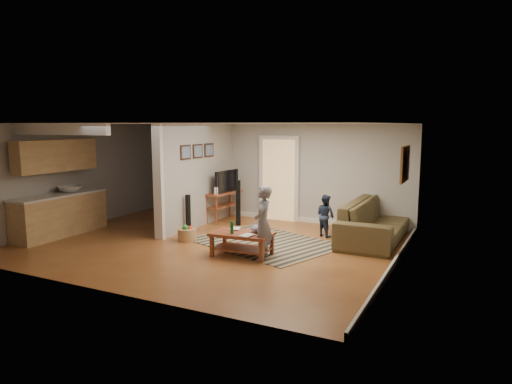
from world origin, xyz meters
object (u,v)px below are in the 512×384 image
at_px(sofa, 376,239).
at_px(speaker_right, 238,203).
at_px(tv_console, 223,194).
at_px(toy_basket, 187,234).
at_px(speaker_left, 188,214).
at_px(child, 263,259).
at_px(toddler, 325,236).
at_px(coffee_table, 243,238).

relative_size(sofa, speaker_right, 2.55).
height_order(sofa, tv_console, tv_console).
bearing_deg(toy_basket, speaker_left, 122.45).
bearing_deg(tv_console, toy_basket, -76.86).
xyz_separation_m(tv_console, speaker_right, (0.60, -0.29, -0.13)).
height_order(toy_basket, child, child).
bearing_deg(speaker_right, tv_console, 130.71).
bearing_deg(toddler, speaker_right, 25.79).
distance_m(tv_console, speaker_left, 1.52).
bearing_deg(coffee_table, sofa, 49.64).
xyz_separation_m(sofa, coffee_table, (-2.01, -2.37, 0.35)).
height_order(sofa, coffee_table, coffee_table).
bearing_deg(toy_basket, speaker_right, 81.92).
relative_size(coffee_table, toy_basket, 2.94).
bearing_deg(tv_console, toddler, -4.56).
bearing_deg(sofa, speaker_left, 107.66).
xyz_separation_m(sofa, toy_basket, (-3.63, -1.90, 0.15)).
height_order(sofa, toy_basket, sofa).
height_order(coffee_table, toy_basket, coffee_table).
relative_size(tv_console, toy_basket, 3.09).
relative_size(sofa, toddler, 3.04).
height_order(sofa, speaker_right, speaker_right).
distance_m(tv_console, toddler, 3.00).
bearing_deg(coffee_table, speaker_left, 151.44).
xyz_separation_m(tv_console, toy_basket, (0.34, -2.13, -0.54)).
relative_size(tv_console, speaker_left, 1.39).
xyz_separation_m(coffee_table, speaker_right, (-1.35, 2.31, 0.21)).
height_order(tv_console, speaker_left, tv_console).
distance_m(tv_console, child, 3.63).
xyz_separation_m(speaker_right, toy_basket, (-0.26, -1.84, -0.41)).
xyz_separation_m(tv_console, child, (2.39, -2.64, -0.69)).
bearing_deg(toddler, speaker_left, 49.27).
xyz_separation_m(speaker_left, speaker_right, (0.66, 1.21, 0.12)).
bearing_deg(speaker_right, speaker_left, -141.68).
height_order(sofa, toddler, toddler).
distance_m(speaker_right, toy_basket, 1.90).
height_order(sofa, child, child).
relative_size(speaker_left, toddler, 0.94).
distance_m(sofa, coffee_table, 3.13).
xyz_separation_m(sofa, child, (-1.57, -2.41, 0.00)).
relative_size(tv_console, speaker_right, 1.10).
bearing_deg(toy_basket, child, -13.99).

